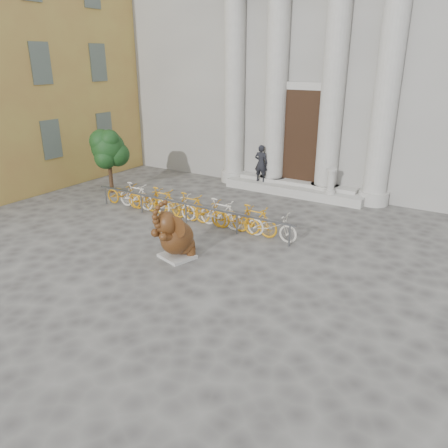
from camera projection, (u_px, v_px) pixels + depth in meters
The scene contains 9 objects.
ground at pixel (145, 285), 11.09m from camera, with size 80.00×80.00×0.00m, color #474442.
classical_building at pixel (347, 45), 20.80m from camera, with size 22.00×10.70×12.00m.
entrance_steps at pixel (294, 190), 18.48m from camera, with size 6.00×1.20×0.36m, color #A8A59E.
ochre_building at pixel (10, 44), 20.13m from camera, with size 8.00×14.00×12.00m, color gold.
elephant_statue at pixel (176, 237), 12.35m from camera, with size 1.19×1.42×1.80m.
bike_rack at pixel (190, 207), 15.30m from camera, with size 8.20×0.53×1.00m.
tree at pixel (108, 149), 18.04m from camera, with size 1.55×1.42×2.69m.
pedestrian at pixel (261, 163), 18.78m from camera, with size 0.58×0.38×1.59m, color black.
balustrade_post at pixel (331, 182), 17.19m from camera, with size 0.41×0.41×1.00m.
Camera 1 is at (6.88, -7.27, 5.40)m, focal length 35.00 mm.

